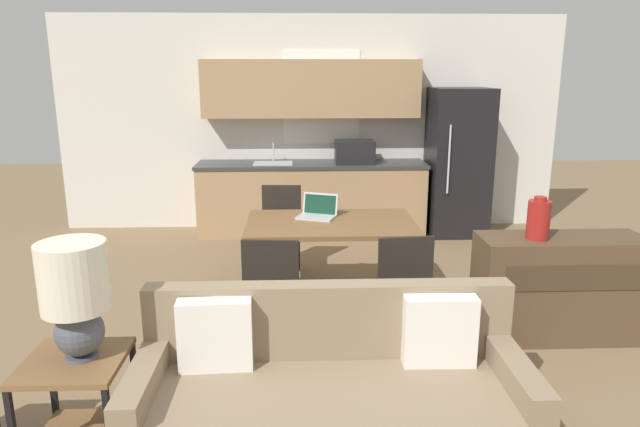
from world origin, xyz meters
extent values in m
cube|color=silver|center=(0.00, 4.63, 1.35)|extent=(6.40, 0.06, 2.70)
cube|color=white|center=(0.13, 4.59, 1.68)|extent=(0.97, 0.01, 1.17)
cube|color=tan|center=(0.00, 4.29, 0.43)|extent=(2.82, 0.62, 0.86)
cube|color=#38383A|center=(0.00, 4.29, 0.88)|extent=(2.85, 0.65, 0.04)
cube|color=#B2B5B7|center=(-0.48, 4.24, 0.90)|extent=(0.48, 0.36, 0.01)
cylinder|color=#B7BABC|center=(-0.48, 4.41, 1.02)|extent=(0.02, 0.02, 0.24)
cube|color=tan|center=(0.00, 4.43, 1.80)|extent=(2.68, 0.34, 0.70)
cube|color=black|center=(0.53, 4.24, 1.04)|extent=(0.48, 0.36, 0.28)
cube|color=black|center=(1.83, 4.22, 0.91)|extent=(0.71, 0.72, 1.82)
cylinder|color=silver|center=(1.61, 3.84, 1.00)|extent=(0.02, 0.02, 0.82)
cube|color=brown|center=(0.11, 1.96, 0.74)|extent=(1.44, 0.91, 0.04)
cylinder|color=brown|center=(-0.55, 1.56, 0.36)|extent=(0.05, 0.05, 0.72)
cylinder|color=brown|center=(0.77, 1.56, 0.36)|extent=(0.05, 0.05, 0.72)
cylinder|color=brown|center=(-0.55, 2.35, 0.36)|extent=(0.05, 0.05, 0.72)
cylinder|color=brown|center=(0.77, 2.35, 0.36)|extent=(0.05, 0.05, 0.72)
cylinder|color=#3D2D1E|center=(-0.93, 0.21, 0.05)|extent=(0.05, 0.05, 0.10)
cylinder|color=#3D2D1E|center=(0.93, 0.21, 0.05)|extent=(0.05, 0.05, 0.10)
cube|color=#847056|center=(0.00, -0.11, 0.27)|extent=(2.06, 0.80, 0.33)
cube|color=#847056|center=(0.00, 0.22, 0.48)|extent=(2.06, 0.14, 0.77)
cube|color=#847056|center=(-0.96, -0.11, 0.34)|extent=(0.14, 0.80, 0.47)
cube|color=#847056|center=(0.96, -0.11, 0.34)|extent=(0.14, 0.80, 0.47)
cube|color=silver|center=(-0.63, 0.09, 0.63)|extent=(0.41, 0.14, 0.40)
cube|color=silver|center=(0.60, 0.09, 0.63)|extent=(0.40, 0.13, 0.40)
cube|color=brown|center=(-1.34, -0.04, 0.56)|extent=(0.50, 0.50, 0.03)
cube|color=black|center=(-1.57, 0.19, 0.27)|extent=(0.03, 0.03, 0.54)
cube|color=black|center=(-1.11, 0.19, 0.27)|extent=(0.03, 0.03, 0.54)
cylinder|color=#4C515B|center=(-1.30, -0.02, 0.58)|extent=(0.16, 0.16, 0.02)
sphere|color=#4C515B|center=(-1.30, -0.02, 0.72)|extent=(0.25, 0.25, 0.25)
cylinder|color=beige|center=(-1.30, -0.02, 1.02)|extent=(0.34, 0.34, 0.36)
cube|color=brown|center=(1.83, 1.27, 0.40)|extent=(1.25, 0.44, 0.81)
cube|color=#413020|center=(1.83, 1.04, 0.57)|extent=(1.00, 0.01, 0.19)
cylinder|color=maroon|center=(1.60, 1.24, 0.95)|extent=(0.17, 0.17, 0.29)
cylinder|color=maroon|center=(1.60, 1.24, 1.11)|extent=(0.09, 0.09, 0.03)
cube|color=black|center=(-0.35, 1.20, 0.42)|extent=(0.45, 0.45, 0.04)
cube|color=black|center=(-0.37, 1.01, 0.66)|extent=(0.40, 0.06, 0.45)
cylinder|color=black|center=(-0.17, 1.36, 0.20)|extent=(0.03, 0.03, 0.40)
cylinder|color=black|center=(-0.51, 1.38, 0.20)|extent=(0.03, 0.03, 0.40)
cylinder|color=black|center=(-0.20, 1.02, 0.20)|extent=(0.03, 0.03, 0.40)
cylinder|color=black|center=(-0.53, 1.04, 0.20)|extent=(0.03, 0.03, 0.40)
cube|color=black|center=(0.57, 1.24, 0.42)|extent=(0.46, 0.46, 0.04)
cube|color=black|center=(0.59, 1.04, 0.66)|extent=(0.40, 0.07, 0.45)
cylinder|color=black|center=(0.73, 1.42, 0.20)|extent=(0.03, 0.03, 0.40)
cylinder|color=black|center=(0.39, 1.39, 0.20)|extent=(0.03, 0.03, 0.40)
cylinder|color=black|center=(0.76, 1.08, 0.20)|extent=(0.03, 0.03, 0.40)
cylinder|color=black|center=(0.42, 1.05, 0.20)|extent=(0.03, 0.03, 0.40)
cube|color=black|center=(-0.35, 2.73, 0.42)|extent=(0.44, 0.44, 0.04)
cube|color=black|center=(-0.34, 2.93, 0.66)|extent=(0.40, 0.05, 0.45)
cylinder|color=black|center=(-0.53, 2.57, 0.20)|extent=(0.03, 0.03, 0.40)
cylinder|color=black|center=(-0.19, 2.55, 0.20)|extent=(0.03, 0.03, 0.40)
cylinder|color=black|center=(-0.51, 2.91, 0.20)|extent=(0.03, 0.03, 0.40)
cylinder|color=black|center=(-0.17, 2.89, 0.20)|extent=(0.03, 0.03, 0.40)
cube|color=#B7BABC|center=(-0.01, 2.08, 0.77)|extent=(0.38, 0.32, 0.02)
cube|color=#B7BABC|center=(0.03, 2.19, 0.86)|extent=(0.32, 0.16, 0.20)
cube|color=#143828|center=(0.03, 2.19, 0.86)|extent=(0.28, 0.14, 0.17)
camera|label=1|loc=(-0.16, -2.76, 2.03)|focal=32.00mm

